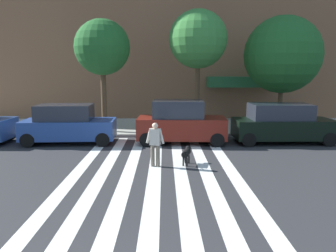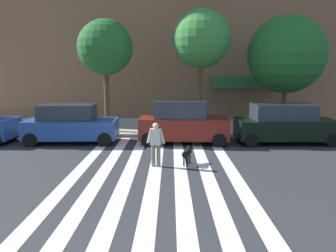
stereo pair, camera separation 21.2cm
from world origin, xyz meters
The scene contains 11 objects.
ground_plane centered at (0.00, 7.16, 0.00)m, with size 160.00×160.00×0.00m, color #2B2B2D.
sidewalk_far centered at (0.00, 17.31, 0.07)m, with size 80.00×6.00×0.15m, color #A5A69A.
crosswalk_stripes centered at (1.17, 7.16, 0.00)m, with size 5.85×13.71×0.01m.
parked_car_behind_first centered at (-3.16, 12.85, 0.92)m, with size 4.46×2.05×1.90m.
parked_car_third_in_line centered at (2.31, 12.85, 1.00)m, with size 4.32×2.08×2.09m.
parked_car_fourth_in_line centered at (7.27, 12.85, 0.94)m, with size 4.77×2.02×1.92m.
street_tree_nearest centered at (-1.84, 15.35, 4.72)m, with size 3.01×3.01×6.11m.
street_tree_middle centered at (3.39, 15.70, 5.20)m, with size 3.22×3.22×6.68m.
street_tree_further centered at (8.28, 16.16, 4.40)m, with size 4.37×4.37×6.44m.
pedestrian_dog_walker centered at (1.17, 8.78, 0.93)m, with size 0.70×0.33×1.64m.
dog_on_leash centered at (2.34, 9.06, 0.44)m, with size 0.42×0.99×0.65m.
Camera 1 is at (1.50, -3.12, 3.50)m, focal length 35.56 mm.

